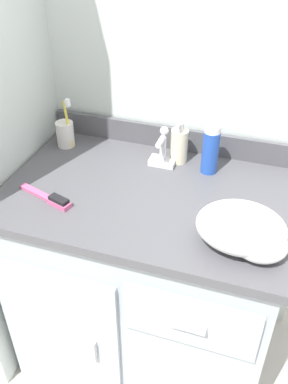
# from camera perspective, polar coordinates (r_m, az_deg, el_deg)

# --- Properties ---
(ground_plane) EXTENTS (6.00, 6.00, 0.00)m
(ground_plane) POSITION_cam_1_polar(r_m,az_deg,el_deg) (1.94, 0.29, -19.70)
(ground_plane) COLOR beige
(wall_back) EXTENTS (1.09, 0.08, 2.20)m
(wall_back) POSITION_cam_1_polar(r_m,az_deg,el_deg) (1.51, 4.71, 16.50)
(wall_back) COLOR silver
(wall_back) RESTS_ON ground_plane
(vanity) EXTENTS (0.91, 0.61, 0.81)m
(vanity) POSITION_cam_1_polar(r_m,az_deg,el_deg) (1.61, 0.25, -11.40)
(vanity) COLOR #9EA8B2
(vanity) RESTS_ON ground_plane
(backsplash) EXTENTS (0.91, 0.02, 0.08)m
(backsplash) POSITION_cam_1_polar(r_m,az_deg,el_deg) (1.56, 3.72, 7.23)
(backsplash) COLOR #4C4C51
(backsplash) RESTS_ON vanity
(sink_faucet) EXTENTS (0.09, 0.09, 0.14)m
(sink_faucet) POSITION_cam_1_polar(r_m,az_deg,el_deg) (1.46, 2.49, 5.32)
(sink_faucet) COLOR silver
(sink_faucet) RESTS_ON vanity
(toothbrush_cup) EXTENTS (0.07, 0.06, 0.19)m
(toothbrush_cup) POSITION_cam_1_polar(r_m,az_deg,el_deg) (1.60, -10.44, 7.69)
(toothbrush_cup) COLOR silver
(toothbrush_cup) RESTS_ON vanity
(soap_dispenser) EXTENTS (0.06, 0.06, 0.15)m
(soap_dispenser) POSITION_cam_1_polar(r_m,az_deg,el_deg) (1.47, 4.71, 6.26)
(soap_dispenser) COLOR beige
(soap_dispenser) RESTS_ON vanity
(shaving_cream_can) EXTENTS (0.06, 0.06, 0.17)m
(shaving_cream_can) POSITION_cam_1_polar(r_m,az_deg,el_deg) (1.42, 8.86, 5.64)
(shaving_cream_can) COLOR #234CB2
(shaving_cream_can) RESTS_ON vanity
(hairbrush) EXTENTS (0.20, 0.09, 0.03)m
(hairbrush) POSITION_cam_1_polar(r_m,az_deg,el_deg) (1.33, -12.25, -0.88)
(hairbrush) COLOR #C1517F
(hairbrush) RESTS_ON vanity
(hand_towel) EXTENTS (0.25, 0.19, 0.12)m
(hand_towel) POSITION_cam_1_polar(r_m,az_deg,el_deg) (1.15, 13.36, -5.06)
(hand_towel) COLOR white
(hand_towel) RESTS_ON vanity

